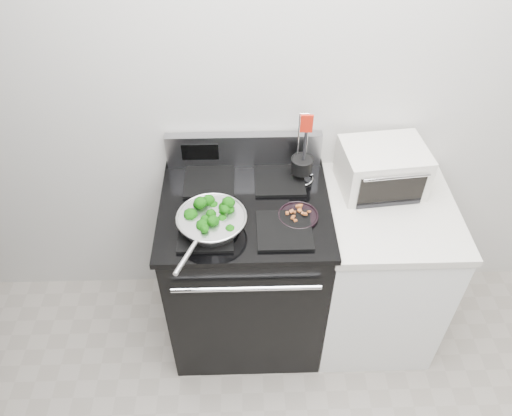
{
  "coord_description": "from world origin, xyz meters",
  "views": [
    {
      "loc": [
        -0.3,
        -0.26,
        2.52
      ],
      "look_at": [
        -0.25,
        1.36,
        0.98
      ],
      "focal_mm": 35.0,
      "sensor_mm": 36.0,
      "label": 1
    }
  ],
  "objects_px": {
    "toaster_oven": "(382,168)",
    "gas_range": "(246,269)",
    "skillet": "(211,221)",
    "bacon_plate": "(298,214)",
    "utensil_holder": "(302,168)"
  },
  "relations": [
    {
      "from": "bacon_plate",
      "to": "utensil_holder",
      "type": "height_order",
      "value": "utensil_holder"
    },
    {
      "from": "gas_range",
      "to": "utensil_holder",
      "type": "height_order",
      "value": "utensil_holder"
    },
    {
      "from": "utensil_holder",
      "to": "skillet",
      "type": "bearing_deg",
      "value": -138.4
    },
    {
      "from": "gas_range",
      "to": "toaster_oven",
      "type": "height_order",
      "value": "toaster_oven"
    },
    {
      "from": "gas_range",
      "to": "skillet",
      "type": "relative_size",
      "value": 2.44
    },
    {
      "from": "toaster_oven",
      "to": "gas_range",
      "type": "bearing_deg",
      "value": -173.12
    },
    {
      "from": "utensil_holder",
      "to": "toaster_oven",
      "type": "distance_m",
      "value": 0.38
    },
    {
      "from": "skillet",
      "to": "toaster_oven",
      "type": "bearing_deg",
      "value": 43.57
    },
    {
      "from": "bacon_plate",
      "to": "toaster_oven",
      "type": "xyz_separation_m",
      "value": [
        0.42,
        0.23,
        0.06
      ]
    },
    {
      "from": "skillet",
      "to": "gas_range",
      "type": "bearing_deg",
      "value": 69.41
    },
    {
      "from": "gas_range",
      "to": "bacon_plate",
      "type": "height_order",
      "value": "gas_range"
    },
    {
      "from": "toaster_oven",
      "to": "skillet",
      "type": "bearing_deg",
      "value": -165.24
    },
    {
      "from": "gas_range",
      "to": "skillet",
      "type": "bearing_deg",
      "value": -133.39
    },
    {
      "from": "skillet",
      "to": "bacon_plate",
      "type": "distance_m",
      "value": 0.39
    },
    {
      "from": "skillet",
      "to": "utensil_holder",
      "type": "distance_m",
      "value": 0.53
    }
  ]
}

